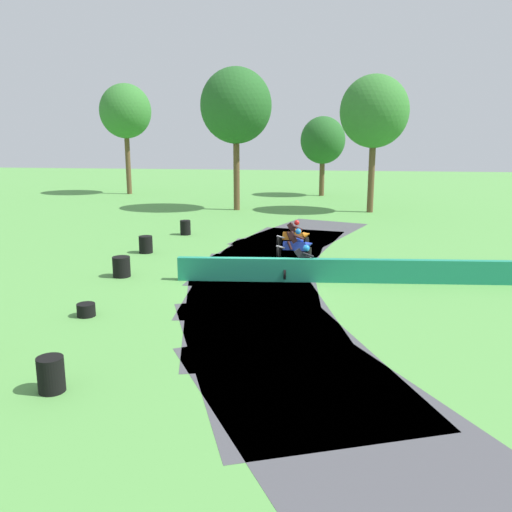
% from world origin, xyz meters
% --- Properties ---
extents(ground_plane, '(120.00, 120.00, 0.00)m').
position_xyz_m(ground_plane, '(0.00, 0.00, 0.00)').
color(ground_plane, '#569947').
extents(track_asphalt, '(10.03, 30.57, 0.01)m').
position_xyz_m(track_asphalt, '(1.05, 0.08, 0.00)').
color(track_asphalt, '#47474C').
rests_on(track_asphalt, ground).
extents(safety_barrier, '(17.65, 1.66, 0.90)m').
position_xyz_m(safety_barrier, '(5.91, 0.46, 0.45)').
color(safety_barrier, '#1E8466').
rests_on(safety_barrier, ground).
extents(motorcycle_lead_orange, '(1.71, 0.94, 1.43)m').
position_xyz_m(motorcycle_lead_orange, '(1.20, 6.26, 0.66)').
color(motorcycle_lead_orange, black).
rests_on(motorcycle_lead_orange, ground).
extents(motorcycle_chase_blue, '(1.71, 0.88, 1.43)m').
position_xyz_m(motorcycle_chase_blue, '(1.40, 3.90, 0.65)').
color(motorcycle_chase_blue, black).
rests_on(motorcycle_chase_blue, ground).
extents(motorcycle_trailing_black, '(1.67, 0.89, 1.43)m').
position_xyz_m(motorcycle_trailing_black, '(1.93, 0.34, 0.65)').
color(motorcycle_trailing_black, black).
rests_on(motorcycle_trailing_black, ground).
extents(tire_stack_near, '(0.58, 0.58, 0.80)m').
position_xyz_m(tire_stack_near, '(-5.01, 8.99, 0.40)').
color(tire_stack_near, black).
rests_on(tire_stack_near, ground).
extents(tire_stack_mid_a, '(0.64, 0.64, 0.80)m').
position_xyz_m(tire_stack_mid_a, '(-5.69, 4.26, 0.40)').
color(tire_stack_mid_a, black).
rests_on(tire_stack_mid_a, ground).
extents(tire_stack_mid_b, '(0.69, 0.69, 0.80)m').
position_xyz_m(tire_stack_mid_b, '(-5.25, -0.05, 0.40)').
color(tire_stack_mid_b, black).
rests_on(tire_stack_mid_b, ground).
extents(tire_stack_far, '(0.57, 0.57, 0.40)m').
position_xyz_m(tire_stack_far, '(-4.62, -4.75, 0.20)').
color(tire_stack_far, black).
rests_on(tire_stack_far, ground).
extents(tire_stack_extra_a, '(0.59, 0.59, 0.80)m').
position_xyz_m(tire_stack_extra_a, '(-3.22, -9.68, 0.40)').
color(tire_stack_extra_a, black).
rests_on(tire_stack_extra_a, ground).
extents(tree_far_left, '(4.50, 4.50, 9.65)m').
position_xyz_m(tree_far_left, '(-15.11, 27.92, 7.24)').
color(tree_far_left, brown).
rests_on(tree_far_left, ground).
extents(tree_far_right, '(4.67, 4.67, 9.35)m').
position_xyz_m(tree_far_right, '(5.73, 19.09, 6.86)').
color(tree_far_right, brown).
rests_on(tree_far_right, ground).
extents(tree_mid_rise, '(4.99, 4.99, 9.94)m').
position_xyz_m(tree_mid_rise, '(-3.78, 19.02, 7.29)').
color(tree_mid_rise, brown).
rests_on(tree_mid_rise, ground).
extents(tree_behind_barrier, '(3.85, 3.85, 6.83)m').
position_xyz_m(tree_behind_barrier, '(2.21, 28.73, 4.77)').
color(tree_behind_barrier, brown).
rests_on(tree_behind_barrier, ground).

